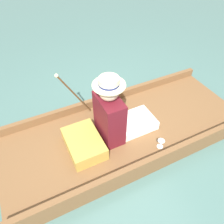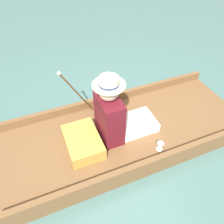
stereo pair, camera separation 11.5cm
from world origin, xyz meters
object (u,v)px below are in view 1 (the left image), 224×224
at_px(walking_cane, 72,91).
at_px(wine_glass, 161,142).
at_px(seated_person, 116,115).
at_px(teddy_bear, 103,106).

bearing_deg(walking_cane, wine_glass, 37.62).
distance_m(seated_person, walking_cane, 0.60).
relative_size(teddy_bear, wine_glass, 3.24).
distance_m(teddy_bear, wine_glass, 0.82).
height_order(seated_person, wine_glass, seated_person).
relative_size(wine_glass, walking_cane, 0.15).
relative_size(seated_person, wine_glass, 7.70).
xyz_separation_m(seated_person, teddy_bear, (-0.33, -0.00, -0.14)).
bearing_deg(walking_cane, teddy_bear, 64.13).
relative_size(seated_person, walking_cane, 1.19).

